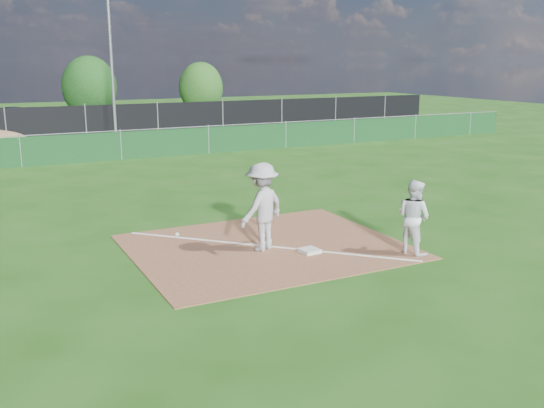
{
  "coord_description": "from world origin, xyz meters",
  "views": [
    {
      "loc": [
        -5.89,
        -10.9,
        4.18
      ],
      "look_at": [
        0.15,
        1.0,
        1.0
      ],
      "focal_mm": 40.0,
      "sensor_mm": 36.0,
      "label": 1
    }
  ],
  "objects": [
    {
      "name": "ground",
      "position": [
        0.0,
        10.0,
        0.0
      ],
      "size": [
        90.0,
        90.0,
        0.0
      ],
      "primitive_type": "plane",
      "color": "#1B4B10",
      "rests_on": "ground"
    },
    {
      "name": "runner",
      "position": [
        2.69,
        -0.85,
        0.83
      ],
      "size": [
        0.79,
        0.92,
        1.65
      ],
      "primitive_type": "imported",
      "rotation": [
        0.0,
        0.0,
        1.8
      ],
      "color": "white",
      "rests_on": "ground"
    },
    {
      "name": "foul_line",
      "position": [
        0.0,
        1.0,
        0.03
      ],
      "size": [
        5.01,
        5.01,
        0.01
      ],
      "primitive_type": "cube",
      "rotation": [
        0.0,
        0.0,
        0.79
      ],
      "color": "white",
      "rests_on": "infield_dirt"
    },
    {
      "name": "parking_lot",
      "position": [
        0.0,
        28.0,
        0.01
      ],
      "size": [
        46.0,
        9.0,
        0.01
      ],
      "primitive_type": "cube",
      "color": "black",
      "rests_on": "ground"
    },
    {
      "name": "first_base",
      "position": [
        0.65,
        0.15,
        0.06
      ],
      "size": [
        0.43,
        0.43,
        0.08
      ],
      "primitive_type": "cube",
      "rotation": [
        0.0,
        0.0,
        0.1
      ],
      "color": "silver",
      "rests_on": "infield_dirt"
    },
    {
      "name": "infield_dirt",
      "position": [
        0.0,
        1.0,
        0.01
      ],
      "size": [
        6.0,
        5.0,
        0.02
      ],
      "primitive_type": "cube",
      "color": "brown",
      "rests_on": "ground"
    },
    {
      "name": "tree_mid",
      "position": [
        2.27,
        33.65,
        2.32
      ],
      "size": [
        3.79,
        3.79,
        4.5
      ],
      "color": "#382316",
      "rests_on": "ground"
    },
    {
      "name": "black_fence",
      "position": [
        0.0,
        23.0,
        0.9
      ],
      "size": [
        46.0,
        0.04,
        1.8
      ],
      "primitive_type": "cube",
      "color": "black",
      "rests_on": "ground"
    },
    {
      "name": "car_mid",
      "position": [
        -2.78,
        27.39,
        0.76
      ],
      "size": [
        4.82,
        3.02,
        1.5
      ],
      "primitive_type": "imported",
      "rotation": [
        0.0,
        0.0,
        1.91
      ],
      "color": "black",
      "rests_on": "parking_lot"
    },
    {
      "name": "car_right",
      "position": [
        6.38,
        27.3,
        0.66
      ],
      "size": [
        4.46,
        1.83,
        1.29
      ],
      "primitive_type": "imported",
      "rotation": [
        0.0,
        0.0,
        1.58
      ],
      "color": "black",
      "rests_on": "parking_lot"
    },
    {
      "name": "light_pole",
      "position": [
        1.5,
        22.7,
        4.0
      ],
      "size": [
        0.16,
        0.16,
        8.0
      ],
      "primitive_type": "cylinder",
      "color": "slate",
      "rests_on": "ground"
    },
    {
      "name": "green_fence",
      "position": [
        0.0,
        15.0,
        0.6
      ],
      "size": [
        44.0,
        0.05,
        1.2
      ],
      "primitive_type": "cube",
      "color": "#0F3818",
      "rests_on": "ground"
    },
    {
      "name": "play_at_first",
      "position": [
        -0.18,
        0.84,
        1.01
      ],
      "size": [
        2.83,
        1.2,
        1.97
      ],
      "color": "#B8B8BB",
      "rests_on": "infield_dirt"
    },
    {
      "name": "tree_right",
      "position": [
        10.84,
        34.28,
        2.08
      ],
      "size": [
        3.41,
        3.41,
        4.05
      ],
      "color": "#382316",
      "rests_on": "ground"
    }
  ]
}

